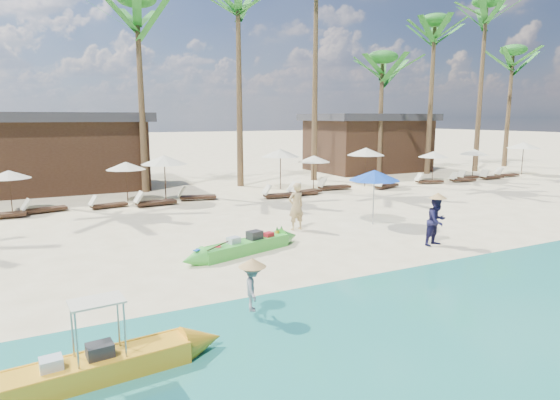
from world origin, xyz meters
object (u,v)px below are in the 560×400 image
tourist (296,206)px  green_canoe (245,246)px  blue_umbrella (374,175)px  yellow_canoe (88,370)px

tourist → green_canoe: bearing=29.6°
green_canoe → tourist: (2.80, 1.93, 0.66)m
green_canoe → tourist: size_ratio=2.74×
tourist → blue_umbrella: (3.03, -0.56, 1.03)m
green_canoe → yellow_canoe: bearing=-148.2°
green_canoe → yellow_canoe: size_ratio=0.95×
yellow_canoe → tourist: tourist is taller
green_canoe → tourist: bearing=18.2°
yellow_canoe → blue_umbrella: bearing=27.1°
tourist → yellow_canoe: bearing=38.9°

